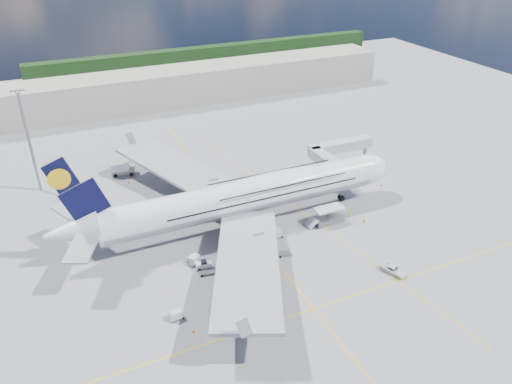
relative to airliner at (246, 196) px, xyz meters
name	(u,v)px	position (x,y,z in m)	size (l,w,h in m)	color
ground	(264,247)	(-0.26, -10.00, -6.87)	(300.00, 300.00, 0.00)	gray
taxi_line_main	(264,247)	(-0.26, -10.00, -6.86)	(0.25, 220.00, 0.01)	yellow
taxi_line_cross	(313,309)	(-0.26, -30.00, -6.86)	(120.00, 0.25, 0.01)	yellow
taxi_line_diag	(300,210)	(13.74, 0.00, -6.86)	(0.25, 100.00, 0.01)	yellow
airliner	(246,196)	(0.00, 0.00, 0.00)	(77.26, 79.15, 23.71)	white
jet_bridge	(335,153)	(29.55, 10.94, -0.02)	(18.80, 12.10, 8.50)	#B7B7BC
cargo_loader	(327,217)	(16.56, -7.11, -5.62)	(8.53, 3.20, 3.67)	silver
light_mast	(29,141)	(-40.26, 35.00, 6.34)	(3.00, 0.70, 25.50)	gray
terminal	(149,90)	(-0.26, 85.00, -0.87)	(180.00, 16.00, 12.00)	#B2AD9E
tree_line	(212,55)	(39.74, 130.00, -2.87)	(160.00, 6.00, 8.00)	#193814
dolly_row_a	(176,315)	(-22.56, -22.58, -6.00)	(2.71, 1.67, 1.62)	gray
dolly_row_b	(219,306)	(-15.37, -23.84, -5.72)	(3.74, 2.70, 2.13)	gray
dolly_row_c	(207,272)	(-13.75, -13.12, -6.52)	(3.28, 2.11, 0.45)	gray
dolly_back	(194,259)	(-14.97, -9.16, -5.93)	(3.12, 2.74, 1.75)	gray
dolly_nose_far	(284,253)	(2.34, -14.00, -6.53)	(3.20, 2.11, 0.43)	gray
dolly_nose_near	(275,234)	(3.38, -7.85, -5.82)	(3.31, 2.17, 1.94)	gray
baggage_tug	(204,265)	(-13.81, -11.55, -6.05)	(3.19, 1.99, 1.85)	white
catering_truck_inner	(167,209)	(-15.10, 9.77, -4.90)	(7.39, 4.02, 4.17)	gray
catering_truck_outer	(123,169)	(-19.89, 34.69, -5.19)	(6.37, 3.35, 3.61)	gray
service_van	(394,270)	(18.64, -27.73, -6.16)	(2.36, 5.11, 1.42)	white
crew_nose	(344,186)	(28.46, 4.47, -6.04)	(0.60, 0.39, 1.65)	#D4FF1A
crew_loader	(364,222)	(23.39, -11.38, -6.11)	(0.73, 0.57, 1.51)	#CCDB17
crew_wing	(219,282)	(-12.87, -17.50, -6.10)	(0.91, 0.38, 1.55)	#A1DF17
crew_van	(349,213)	(22.37, -7.15, -6.02)	(0.82, 0.54, 1.69)	#A7F319
crew_tug	(266,300)	(-7.25, -25.41, -5.95)	(1.18, 0.68, 1.83)	#BEFF1A
cone_nose	(381,185)	(37.91, 1.79, -6.56)	(0.50, 0.50, 0.63)	orange
cone_wing_left_inner	(181,221)	(-12.81, 6.45, -6.60)	(0.44, 0.44, 0.57)	orange
cone_wing_left_outer	(129,183)	(-19.68, 29.41, -6.61)	(0.42, 0.42, 0.53)	orange
cone_wing_right_inner	(234,257)	(-7.30, -10.70, -6.63)	(0.39, 0.39, 0.50)	orange
cone_wing_right_outer	(193,331)	(-20.93, -26.72, -6.61)	(0.42, 0.42, 0.53)	orange
cone_tail	(66,259)	(-37.64, 2.32, -6.64)	(0.38, 0.38, 0.48)	orange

